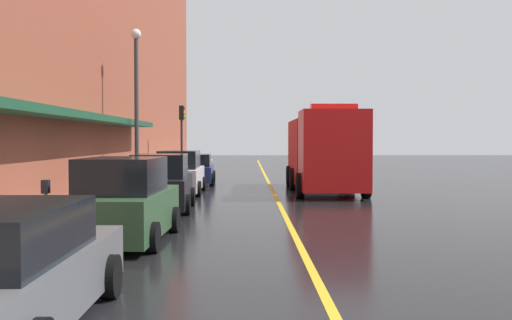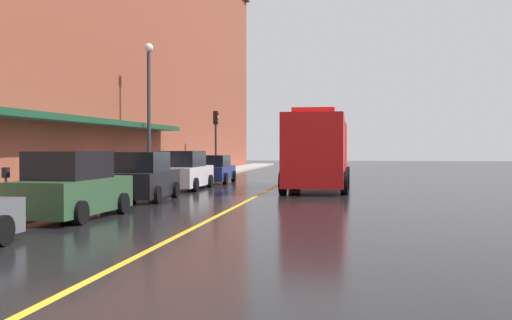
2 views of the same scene
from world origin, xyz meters
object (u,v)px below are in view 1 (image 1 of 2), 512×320
at_px(parked_car_3, 180,174).
at_px(fire_truck, 323,152).
at_px(parking_meter_0, 46,200).
at_px(traffic_light_near, 182,126).
at_px(parked_car_2, 161,184).
at_px(parked_car_4, 194,170).
at_px(parking_meter_1, 110,181).
at_px(parked_car_1, 124,203).
at_px(parking_meter_2, 158,166).
at_px(parked_car_0, 5,273).
at_px(street_lamp_left, 136,91).

relative_size(parked_car_3, fire_truck, 0.53).
height_order(fire_truck, parking_meter_0, fire_truck).
height_order(parked_car_3, traffic_light_near, traffic_light_near).
xyz_separation_m(parked_car_2, parked_car_4, (0.06, 11.21, -0.11)).
relative_size(fire_truck, parking_meter_1, 6.55).
height_order(parking_meter_0, parking_meter_1, same).
relative_size(parked_car_1, parked_car_2, 1.04).
bearing_deg(parking_meter_1, parking_meter_2, 90.00).
xyz_separation_m(parked_car_1, parking_meter_2, (-1.42, 14.33, 0.18)).
height_order(parked_car_0, parking_meter_2, parked_car_0).
height_order(parked_car_1, traffic_light_near, traffic_light_near).
bearing_deg(parked_car_4, traffic_light_near, 9.78).
bearing_deg(parked_car_3, parked_car_0, 179.80).
bearing_deg(street_lamp_left, parked_car_1, -80.66).
xyz_separation_m(fire_truck, traffic_light_near, (-7.55, 11.01, 1.39)).
bearing_deg(parking_meter_0, parked_car_1, 35.95).
bearing_deg(parking_meter_2, parked_car_0, -86.32).
bearing_deg(parked_car_2, traffic_light_near, 2.14).
bearing_deg(parked_car_1, parking_meter_0, 128.17).
distance_m(parked_car_3, parking_meter_0, 12.88).
distance_m(parking_meter_0, traffic_light_near, 24.96).
xyz_separation_m(parked_car_0, parking_meter_0, (-1.33, 5.28, 0.32)).
bearing_deg(traffic_light_near, parking_meter_0, -90.14).
height_order(parked_car_2, street_lamp_left, street_lamp_left).
relative_size(street_lamp_left, traffic_light_near, 1.61).
relative_size(fire_truck, parking_meter_0, 6.55).
bearing_deg(parked_car_1, parking_meter_1, 18.93).
relative_size(parking_meter_0, parking_meter_1, 1.00).
bearing_deg(parking_meter_0, parked_car_4, 85.46).
bearing_deg(parked_car_1, parked_car_2, 2.55).
bearing_deg(fire_truck, parking_meter_2, -100.84).
xyz_separation_m(parked_car_0, parked_car_1, (0.09, 6.31, 0.15)).
bearing_deg(fire_truck, parking_meter_0, -28.51).
height_order(parked_car_3, parked_car_4, parked_car_3).
relative_size(parked_car_1, traffic_light_near, 1.01).
height_order(parked_car_3, street_lamp_left, street_lamp_left).
bearing_deg(parked_car_0, traffic_light_near, 2.40).
bearing_deg(parked_car_3, parked_car_1, -179.76).
height_order(parked_car_0, parking_meter_0, parked_car_0).
height_order(parking_meter_0, street_lamp_left, street_lamp_left).
distance_m(parked_car_2, parked_car_4, 11.21).
xyz_separation_m(parked_car_1, parked_car_3, (-0.09, 11.78, -0.03)).
bearing_deg(parking_meter_1, parked_car_1, -73.28).
bearing_deg(parked_car_2, parking_meter_1, 127.61).
xyz_separation_m(parked_car_0, traffic_light_near, (-1.27, 30.16, 2.42)).
bearing_deg(street_lamp_left, parked_car_3, -13.77).
distance_m(parked_car_2, fire_truck, 9.40).
distance_m(fire_truck, street_lamp_left, 8.64).
bearing_deg(parked_car_3, parking_meter_2, 27.22).
bearing_deg(street_lamp_left, traffic_light_near, 86.74).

